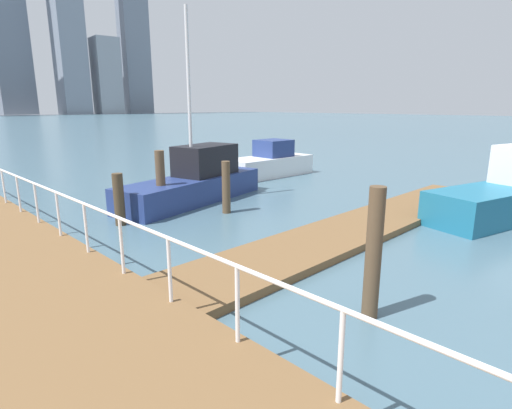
# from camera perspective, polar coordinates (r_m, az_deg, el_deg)

# --- Properties ---
(ground_plane) EXTENTS (300.00, 300.00, 0.00)m
(ground_plane) POSITION_cam_1_polar(r_m,az_deg,el_deg) (16.79, -21.46, 1.03)
(ground_plane) COLOR #476675
(floating_dock) EXTENTS (14.22, 2.00, 0.18)m
(floating_dock) POSITION_cam_1_polar(r_m,az_deg,el_deg) (11.95, 14.71, -2.87)
(floating_dock) COLOR brown
(floating_dock) RESTS_ON ground_plane
(boardwalk_railing) EXTENTS (0.06, 28.17, 1.08)m
(boardwalk_railing) POSITION_cam_1_polar(r_m,az_deg,el_deg) (6.40, -12.10, -6.44)
(boardwalk_railing) COLOR white
(boardwalk_railing) RESTS_ON boardwalk
(dock_piling_0) EXTENTS (0.27, 0.27, 1.69)m
(dock_piling_0) POSITION_cam_1_polar(r_m,az_deg,el_deg) (13.12, -4.19, 2.40)
(dock_piling_0) COLOR brown
(dock_piling_0) RESTS_ON ground_plane
(dock_piling_1) EXTENTS (0.26, 0.26, 2.19)m
(dock_piling_1) POSITION_cam_1_polar(r_m,az_deg,el_deg) (6.81, 16.07, -6.66)
(dock_piling_1) COLOR brown
(dock_piling_1) RESTS_ON ground_plane
(dock_piling_3) EXTENTS (0.30, 0.30, 1.52)m
(dock_piling_3) POSITION_cam_1_polar(r_m,az_deg,el_deg) (12.40, -18.57, 0.66)
(dock_piling_3) COLOR #473826
(dock_piling_3) RESTS_ON ground_plane
(dock_piling_5) EXTENTS (0.30, 0.30, 2.01)m
(dock_piling_5) POSITION_cam_1_polar(r_m,az_deg,el_deg) (13.54, -13.15, 3.12)
(dock_piling_5) COLOR brown
(dock_piling_5) RESTS_ON ground_plane
(moored_boat_2) EXTENTS (4.69, 1.88, 1.75)m
(moored_boat_2) POSITION_cam_1_polar(r_m,az_deg,el_deg) (20.28, 1.90, 5.82)
(moored_boat_2) COLOR white
(moored_boat_2) RESTS_ON ground_plane
(moored_boat_5) EXTENTS (6.33, 2.99, 6.60)m
(moored_boat_5) POSITION_cam_1_polar(r_m,az_deg,el_deg) (15.03, -8.36, 3.30)
(moored_boat_5) COLOR navy
(moored_boat_5) RESTS_ON ground_plane
(skyline_tower_4) EXTENTS (13.31, 11.71, 66.41)m
(skyline_tower_4) POSITION_cam_1_polar(r_m,az_deg,el_deg) (186.33, -31.69, 20.97)
(skyline_tower_4) COLOR slate
(skyline_tower_4) RESTS_ON ground_plane
(skyline_tower_5) EXTENTS (10.74, 13.51, 80.41)m
(skyline_tower_5) POSITION_cam_1_polar(r_m,az_deg,el_deg) (181.01, -25.15, 24.21)
(skyline_tower_5) COLOR gray
(skyline_tower_5) RESTS_ON ground_plane
(skyline_tower_6) EXTENTS (10.00, 10.54, 28.91)m
(skyline_tower_6) POSITION_cam_1_polar(r_m,az_deg,el_deg) (179.02, -20.10, 16.42)
(skyline_tower_6) COLOR #8C939E
(skyline_tower_6) RESTS_ON ground_plane
(skyline_tower_7) EXTENTS (11.45, 9.84, 83.00)m
(skyline_tower_7) POSITION_cam_1_polar(r_m,az_deg,el_deg) (192.83, -16.94, 24.52)
(skyline_tower_7) COLOR slate
(skyline_tower_7) RESTS_ON ground_plane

